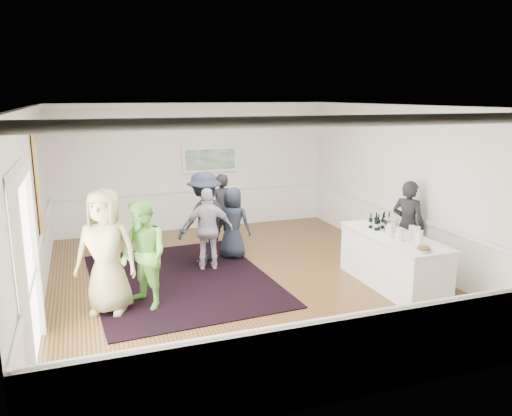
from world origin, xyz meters
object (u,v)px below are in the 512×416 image
object	(u,v)px
guest_dark_b	(221,209)
guest_navy	(233,223)
nut_bowl	(424,249)
serving_table	(393,260)
guest_dark_a	(205,218)
ice_bucket	(391,226)
guest_lilac	(209,229)
guest_green	(143,255)
bartender	(408,226)
guest_tan	(106,252)

from	to	relation	value
guest_dark_b	guest_navy	size ratio (longest dim) A/B	1.09
guest_navy	nut_bowl	size ratio (longest dim) A/B	6.24
guest_navy	serving_table	bearing A→B (deg)	167.63
guest_dark_a	ice_bucket	bearing A→B (deg)	120.16
guest_lilac	guest_navy	size ratio (longest dim) A/B	1.08
serving_table	guest_dark_b	bearing A→B (deg)	121.72
guest_dark_a	guest_dark_b	world-z (taller)	guest_dark_a
ice_bucket	serving_table	bearing A→B (deg)	-104.72
ice_bucket	nut_bowl	size ratio (longest dim) A/B	1.07
guest_navy	ice_bucket	xyz separation A→B (m)	(2.29, -2.30, 0.31)
guest_green	nut_bowl	size ratio (longest dim) A/B	7.32
guest_green	guest_navy	size ratio (longest dim) A/B	1.17
bartender	guest_dark_a	xyz separation A→B (m)	(-3.63, 1.75, 0.05)
guest_dark_b	guest_navy	world-z (taller)	guest_dark_b
guest_dark_b	guest_navy	bearing A→B (deg)	79.36
guest_tan	nut_bowl	world-z (taller)	guest_tan
bartender	ice_bucket	world-z (taller)	bartender
guest_dark_a	nut_bowl	distance (m)	4.35
guest_green	guest_lilac	bearing A→B (deg)	105.48
bartender	guest_green	xyz separation A→B (m)	(-5.09, -0.11, -0.01)
guest_green	ice_bucket	size ratio (longest dim) A/B	6.83
guest_dark_b	nut_bowl	size ratio (longest dim) A/B	6.77
guest_green	guest_dark_b	distance (m)	3.69
serving_table	guest_dark_b	world-z (taller)	guest_dark_b
guest_tan	guest_dark_a	bearing A→B (deg)	63.59
guest_tan	nut_bowl	xyz separation A→B (m)	(4.78, -1.53, -0.01)
guest_lilac	guest_dark_a	bearing A→B (deg)	-83.08
guest_tan	guest_lilac	xyz separation A→B (m)	(2.00, 1.42, -0.18)
guest_lilac	guest_dark_b	world-z (taller)	guest_dark_b
serving_table	guest_green	size ratio (longest dim) A/B	1.32
guest_tan	guest_dark_b	bearing A→B (deg)	69.46
serving_table	guest_dark_a	world-z (taller)	guest_dark_a
guest_dark_a	nut_bowl	xyz separation A→B (m)	(2.75, -3.37, 0.04)
serving_table	nut_bowl	world-z (taller)	nut_bowl
guest_navy	ice_bucket	size ratio (longest dim) A/B	5.82
serving_table	guest_tan	bearing A→B (deg)	173.38
nut_bowl	guest_navy	bearing A→B (deg)	121.47
bartender	guest_tan	xyz separation A→B (m)	(-5.66, -0.09, 0.10)
guest_navy	guest_tan	bearing A→B (deg)	71.96
guest_green	nut_bowl	world-z (taller)	guest_green
serving_table	guest_lilac	distance (m)	3.53
bartender	guest_green	distance (m)	5.09
guest_lilac	bartender	bearing A→B (deg)	170.83
guest_tan	ice_bucket	distance (m)	4.96
guest_dark_a	ice_bucket	distance (m)	3.66
guest_tan	guest_lilac	bearing A→B (deg)	56.87
guest_lilac	ice_bucket	bearing A→B (deg)	159.66
serving_table	ice_bucket	xyz separation A→B (m)	(0.05, 0.21, 0.59)
guest_dark_b	guest_navy	distance (m)	1.06
guest_green	guest_dark_a	world-z (taller)	guest_dark_a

